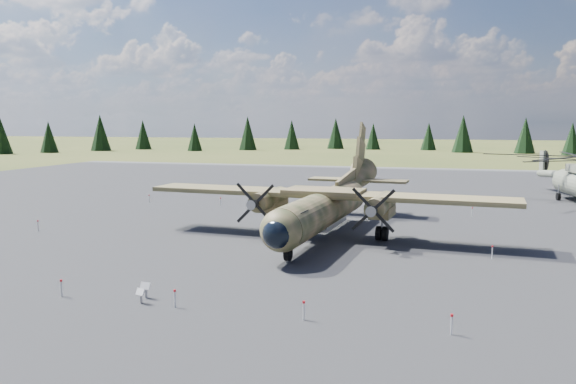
# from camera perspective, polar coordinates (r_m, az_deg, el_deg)

# --- Properties ---
(ground) EXTENTS (500.00, 500.00, 0.00)m
(ground) POSITION_cam_1_polar(r_m,az_deg,el_deg) (39.08, -4.98, -5.24)
(ground) COLOR brown
(ground) RESTS_ON ground
(apron) EXTENTS (120.00, 120.00, 0.04)m
(apron) POSITION_cam_1_polar(r_m,az_deg,el_deg) (48.39, -0.80, -2.82)
(apron) COLOR #545559
(apron) RESTS_ON ground
(transport_plane) EXTENTS (26.96, 24.44, 8.88)m
(transport_plane) POSITION_cam_1_polar(r_m,az_deg,el_deg) (41.52, 4.06, -0.93)
(transport_plane) COLOR #353F22
(transport_plane) RESTS_ON ground
(info_placard_left) EXTENTS (0.50, 0.22, 0.78)m
(info_placard_left) POSITION_cam_1_polar(r_m,az_deg,el_deg) (27.89, -14.27, -9.39)
(info_placard_left) COLOR gray
(info_placard_left) RESTS_ON ground
(info_placard_right) EXTENTS (0.50, 0.32, 0.72)m
(info_placard_right) POSITION_cam_1_polar(r_m,az_deg,el_deg) (27.18, -14.75, -9.93)
(info_placard_right) COLOR gray
(info_placard_right) RESTS_ON ground
(barrier_fence) EXTENTS (33.12, 29.62, 0.85)m
(barrier_fence) POSITION_cam_1_polar(r_m,az_deg,el_deg) (39.07, -5.66, -4.49)
(barrier_fence) COLOR silver
(barrier_fence) RESTS_ON ground
(treeline) EXTENTS (292.23, 285.31, 11.00)m
(treeline) POSITION_cam_1_polar(r_m,az_deg,el_deg) (42.57, -8.98, 2.27)
(treeline) COLOR black
(treeline) RESTS_ON ground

